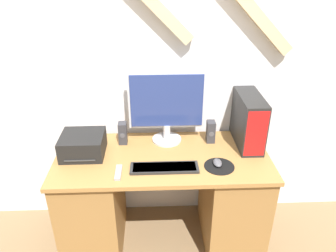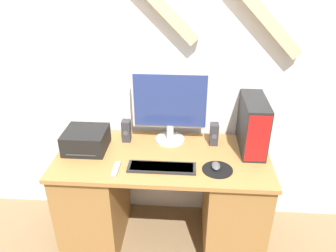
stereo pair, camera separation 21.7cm
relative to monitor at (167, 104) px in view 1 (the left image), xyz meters
The scene contains 11 objects.
wall_back 0.33m from the monitor, 101.64° to the left, with size 6.40×0.13×2.70m.
desk 0.71m from the monitor, 99.81° to the right, with size 1.49×0.68×0.78m.
monitor is the anchor object (origin of this frame).
keyboard 0.47m from the monitor, 94.60° to the right, with size 0.45×0.13×0.02m.
mousepad 0.57m from the monitor, 47.50° to the right, with size 0.20×0.20×0.00m.
mouse 0.55m from the monitor, 47.05° to the right, with size 0.06×0.09×0.03m.
computer_tower 0.60m from the monitor, ahead, with size 0.16×0.41×0.37m.
printer 0.65m from the monitor, 164.23° to the right, with size 0.29×0.28×0.15m.
speaker_left 0.39m from the monitor, behind, with size 0.06×0.08×0.17m.
speaker_right 0.39m from the monitor, ahead, with size 0.06×0.08×0.17m.
remote_control 0.60m from the monitor, 128.36° to the right, with size 0.04×0.15×0.02m.
Camera 1 is at (-0.04, -1.58, 2.03)m, focal length 35.00 mm.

